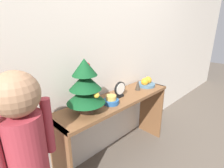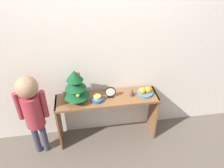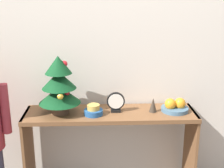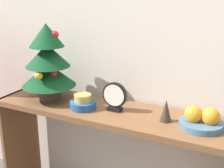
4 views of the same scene
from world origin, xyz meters
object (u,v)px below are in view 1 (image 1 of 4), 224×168
object	(u,v)px
desk_clock	(120,90)
figurine	(138,85)
mini_tree	(85,86)
fruit_bowl	(146,83)
singing_bowl	(111,100)
child_figure	(24,139)

from	to	relation	value
desk_clock	figurine	world-z (taller)	desk_clock
mini_tree	figurine	world-z (taller)	mini_tree
fruit_bowl	desk_clock	size ratio (longest dim) A/B	1.32
singing_bowl	child_figure	size ratio (longest dim) A/B	0.12
mini_tree	figurine	xyz separation A→B (m)	(0.68, 0.00, -0.16)
desk_clock	figurine	xyz separation A→B (m)	(0.27, -0.01, -0.02)
mini_tree	desk_clock	distance (m)	0.43
figurine	fruit_bowl	bearing A→B (deg)	2.51
singing_bowl	child_figure	bearing A→B (deg)	-175.37
desk_clock	figurine	distance (m)	0.27
fruit_bowl	child_figure	xyz separation A→B (m)	(-1.35, -0.11, 0.02)
singing_bowl	child_figure	world-z (taller)	child_figure
singing_bowl	figurine	size ratio (longest dim) A/B	1.27
fruit_bowl	figurine	bearing A→B (deg)	-177.49
mini_tree	fruit_bowl	bearing A→B (deg)	0.57
figurine	child_figure	bearing A→B (deg)	-175.26
mini_tree	singing_bowl	size ratio (longest dim) A/B	3.13
singing_bowl	desk_clock	xyz separation A→B (m)	(0.16, 0.05, 0.04)
mini_tree	figurine	distance (m)	0.70
mini_tree	figurine	bearing A→B (deg)	0.10
desk_clock	child_figure	world-z (taller)	child_figure
fruit_bowl	figurine	world-z (taller)	figurine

